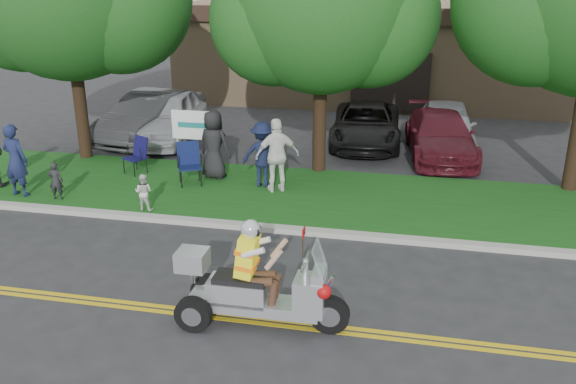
% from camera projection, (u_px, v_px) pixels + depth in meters
% --- Properties ---
extents(ground, '(120.00, 120.00, 0.00)m').
position_uv_depth(ground, '(223.00, 300.00, 10.54)').
color(ground, '#28282B').
rests_on(ground, ground).
extents(centerline_near, '(60.00, 0.10, 0.01)m').
position_uv_depth(centerline_near, '(212.00, 318.00, 10.01)').
color(centerline_near, gold).
rests_on(centerline_near, ground).
extents(centerline_far, '(60.00, 0.10, 0.01)m').
position_uv_depth(centerline_far, '(215.00, 313.00, 10.15)').
color(centerline_far, gold).
rests_on(centerline_far, ground).
extents(curb, '(60.00, 0.25, 0.12)m').
position_uv_depth(curb, '(266.00, 228.00, 13.32)').
color(curb, '#A8A89E').
rests_on(curb, ground).
extents(grass_verge, '(60.00, 4.00, 0.10)m').
position_uv_depth(grass_verge, '(286.00, 194.00, 15.29)').
color(grass_verge, '#154B14').
rests_on(grass_verge, ground).
extents(commercial_building, '(18.00, 8.20, 4.00)m').
position_uv_depth(commercial_building, '(396.00, 49.00, 26.86)').
color(commercial_building, '#9E7F5B').
rests_on(commercial_building, ground).
extents(tree_mid, '(5.88, 4.80, 7.05)m').
position_uv_depth(tree_mid, '(324.00, 8.00, 15.53)').
color(tree_mid, '#332114').
rests_on(tree_mid, ground).
extents(business_sign, '(1.25, 0.06, 1.75)m').
position_uv_depth(business_sign, '(194.00, 128.00, 16.73)').
color(business_sign, silver).
rests_on(business_sign, ground).
extents(trike_scooter, '(2.77, 0.93, 1.82)m').
position_uv_depth(trike_scooter, '(254.00, 289.00, 9.63)').
color(trike_scooter, black).
rests_on(trike_scooter, ground).
extents(lawn_chair_a, '(0.71, 0.72, 1.00)m').
position_uv_depth(lawn_chair_a, '(138.00, 153.00, 16.59)').
color(lawn_chair_a, black).
rests_on(lawn_chair_a, grass_verge).
extents(lawn_chair_b, '(0.77, 0.78, 1.09)m').
position_uv_depth(lawn_chair_b, '(189.00, 160.00, 15.76)').
color(lawn_chair_b, black).
rests_on(lawn_chair_b, grass_verge).
extents(spectator_adult_left, '(0.70, 0.51, 1.80)m').
position_uv_depth(spectator_adult_left, '(15.00, 160.00, 14.81)').
color(spectator_adult_left, '#192046').
rests_on(spectator_adult_left, grass_verge).
extents(spectator_adult_right, '(1.18, 0.87, 1.86)m').
position_uv_depth(spectator_adult_right, '(277.00, 155.00, 15.08)').
color(spectator_adult_right, white).
rests_on(spectator_adult_right, grass_verge).
extents(spectator_chair_a, '(1.09, 0.63, 1.69)m').
position_uv_depth(spectator_chair_a, '(263.00, 154.00, 15.46)').
color(spectator_chair_a, '#141A38').
rests_on(spectator_chair_a, grass_verge).
extents(spectator_chair_b, '(1.01, 0.79, 1.83)m').
position_uv_depth(spectator_chair_b, '(214.00, 145.00, 16.05)').
color(spectator_chair_b, black).
rests_on(spectator_chair_b, grass_verge).
extents(child_left, '(0.38, 0.30, 0.94)m').
position_uv_depth(child_left, '(56.00, 181.00, 14.70)').
color(child_left, black).
rests_on(child_left, grass_verge).
extents(child_right, '(0.42, 0.33, 0.87)m').
position_uv_depth(child_right, '(144.00, 192.00, 14.06)').
color(child_right, silver).
rests_on(child_right, grass_verge).
extents(parked_car_far_left, '(2.47, 5.01, 1.64)m').
position_uv_depth(parked_car_far_left, '(166.00, 116.00, 20.06)').
color(parked_car_far_left, '#ADAFB5').
rests_on(parked_car_far_left, ground).
extents(parked_car_left, '(2.27, 4.94, 1.57)m').
position_uv_depth(parked_car_left, '(152.00, 116.00, 20.12)').
color(parked_car_left, '#2D2D30').
rests_on(parked_car_left, ground).
extents(parked_car_mid, '(2.40, 4.75, 1.29)m').
position_uv_depth(parked_car_mid, '(366.00, 125.00, 19.65)').
color(parked_car_mid, black).
rests_on(parked_car_mid, ground).
extents(parked_car_right, '(2.34, 4.75, 1.33)m').
position_uv_depth(parked_car_right, '(440.00, 135.00, 18.32)').
color(parked_car_right, '#4F121D').
rests_on(parked_car_right, ground).
extents(parked_car_far_right, '(1.80, 4.32, 1.46)m').
position_uv_depth(parked_car_far_right, '(446.00, 126.00, 19.17)').
color(parked_car_far_right, '#A1A3A8').
rests_on(parked_car_far_right, ground).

